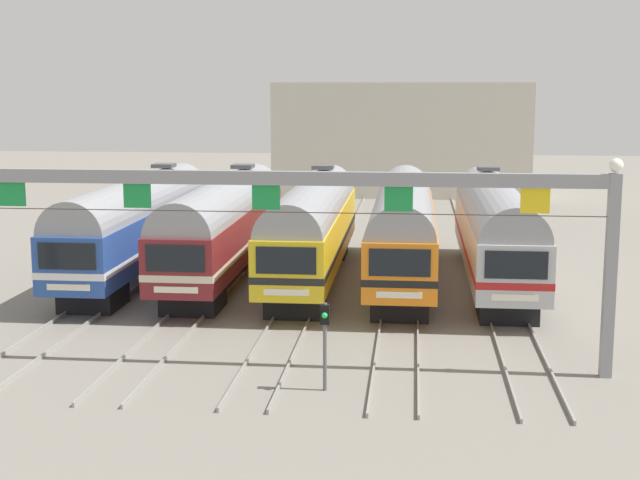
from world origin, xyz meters
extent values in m
plane|color=gray|center=(0.00, 0.00, 0.00)|extent=(160.00, 160.00, 0.00)
cube|color=gray|center=(-9.20, 17.00, 0.07)|extent=(0.07, 70.00, 0.15)
cube|color=gray|center=(-7.77, 17.00, 0.07)|extent=(0.07, 70.00, 0.15)
cube|color=gray|center=(-4.96, 17.00, 0.07)|extent=(0.07, 70.00, 0.15)
cube|color=gray|center=(-3.52, 17.00, 0.07)|extent=(0.07, 70.00, 0.15)
cube|color=gray|center=(-0.72, 17.00, 0.07)|extent=(0.07, 70.00, 0.15)
cube|color=gray|center=(0.72, 17.00, 0.07)|extent=(0.07, 70.00, 0.15)
cube|color=gray|center=(3.52, 17.00, 0.07)|extent=(0.07, 70.00, 0.15)
cube|color=gray|center=(4.96, 17.00, 0.07)|extent=(0.07, 70.00, 0.15)
cube|color=gray|center=(7.77, 17.00, 0.07)|extent=(0.07, 70.00, 0.15)
cube|color=gray|center=(9.20, 17.00, 0.07)|extent=(0.07, 70.00, 0.15)
cube|color=#284C9E|center=(-8.48, 0.00, 2.23)|extent=(2.85, 18.00, 2.35)
cube|color=white|center=(-8.48, 0.00, 1.87)|extent=(2.88, 18.02, 0.28)
cylinder|color=gray|center=(-8.48, 0.00, 3.40)|extent=(2.74, 17.64, 2.74)
cube|color=black|center=(-8.48, -9.02, 2.70)|extent=(2.28, 0.06, 1.03)
cube|color=silver|center=(-8.48, -9.02, 1.47)|extent=(1.71, 0.05, 0.24)
cube|color=black|center=(-8.48, -6.30, 0.53)|extent=(2.28, 2.60, 1.05)
cube|color=black|center=(-8.48, 6.30, 0.53)|extent=(2.28, 2.60, 1.05)
cube|color=#4C4C51|center=(-8.48, 5.04, 4.95)|extent=(1.10, 1.10, 0.20)
cube|color=maroon|center=(-4.24, 0.00, 2.23)|extent=(2.85, 18.00, 2.35)
cube|color=beige|center=(-4.24, 0.00, 1.87)|extent=(2.88, 18.02, 0.28)
cylinder|color=gray|center=(-4.24, 0.00, 3.40)|extent=(2.74, 17.64, 2.74)
cube|color=black|center=(-4.24, -9.02, 2.70)|extent=(2.28, 0.06, 1.03)
cube|color=silver|center=(-4.24, -9.02, 1.47)|extent=(1.71, 0.05, 0.24)
cube|color=black|center=(-4.24, -6.30, 0.53)|extent=(2.28, 2.60, 1.05)
cube|color=black|center=(-4.24, 6.30, 0.53)|extent=(2.28, 2.60, 1.05)
cube|color=#4C4C51|center=(-4.24, 5.04, 4.95)|extent=(1.10, 1.10, 0.20)
cube|color=gold|center=(0.00, 0.00, 2.23)|extent=(2.85, 18.00, 2.35)
cube|color=black|center=(0.00, 0.00, 1.87)|extent=(2.88, 18.02, 0.28)
cylinder|color=gray|center=(0.00, 0.00, 3.40)|extent=(2.74, 17.64, 2.74)
cube|color=black|center=(0.00, -9.02, 2.70)|extent=(2.28, 0.06, 1.03)
cube|color=silver|center=(0.00, -9.02, 1.47)|extent=(1.71, 0.05, 0.24)
cube|color=black|center=(0.00, -6.30, 0.53)|extent=(2.28, 2.60, 1.05)
cube|color=black|center=(0.00, 6.30, 0.53)|extent=(2.28, 2.60, 1.05)
cube|color=#4C4C51|center=(0.00, 5.04, 4.95)|extent=(1.10, 1.10, 0.20)
cube|color=orange|center=(4.24, 0.00, 2.23)|extent=(2.85, 18.00, 2.35)
cube|color=black|center=(4.24, 0.00, 1.87)|extent=(2.88, 18.02, 0.28)
cylinder|color=gray|center=(4.24, 0.00, 3.40)|extent=(2.74, 17.64, 2.74)
cube|color=black|center=(4.24, -9.02, 2.70)|extent=(2.28, 0.06, 1.03)
cube|color=silver|center=(4.24, -9.02, 1.47)|extent=(1.71, 0.05, 0.24)
cube|color=black|center=(4.24, -6.30, 0.53)|extent=(2.28, 2.60, 1.05)
cube|color=black|center=(4.24, 6.30, 0.53)|extent=(2.28, 2.60, 1.05)
cube|color=#B2B5BA|center=(8.48, 0.00, 2.23)|extent=(2.85, 18.00, 2.35)
cube|color=#B21E1E|center=(8.48, 0.00, 1.87)|extent=(2.88, 18.02, 0.28)
cylinder|color=gray|center=(8.48, 0.00, 3.40)|extent=(2.74, 17.64, 2.74)
cube|color=black|center=(8.48, -9.02, 2.70)|extent=(2.28, 0.06, 1.03)
cube|color=silver|center=(8.48, -9.02, 1.47)|extent=(1.71, 0.05, 0.24)
cube|color=black|center=(8.48, -6.30, 0.53)|extent=(2.28, 2.60, 1.05)
cube|color=black|center=(8.48, 6.30, 0.53)|extent=(2.28, 2.60, 1.05)
cube|color=#4C4C51|center=(8.48, 5.04, 4.95)|extent=(1.10, 1.10, 0.20)
cube|color=gray|center=(10.88, -13.50, 3.25)|extent=(0.36, 0.36, 6.50)
cube|color=gray|center=(0.00, -13.50, 6.25)|extent=(21.77, 0.32, 0.44)
cube|color=#198C3F|center=(-8.48, -13.50, 5.63)|extent=(0.90, 0.08, 0.80)
cube|color=#198C3F|center=(-4.24, -13.50, 5.63)|extent=(0.90, 0.08, 0.80)
cube|color=#198C3F|center=(0.00, -13.50, 5.63)|extent=(0.90, 0.08, 0.80)
cube|color=#198C3F|center=(4.24, -13.50, 5.63)|extent=(0.90, 0.08, 0.80)
cube|color=yellow|center=(8.48, -13.50, 5.63)|extent=(0.90, 0.08, 0.80)
sphere|color=white|center=(10.88, -13.50, 6.75)|extent=(0.44, 0.44, 0.44)
cylinder|color=#3F382D|center=(0.00, -13.50, 5.15)|extent=(21.77, 0.03, 0.03)
cylinder|color=#59595E|center=(2.12, -15.73, 1.37)|extent=(0.12, 0.12, 2.73)
cube|color=black|center=(2.12, -15.73, 2.38)|extent=(0.28, 0.24, 0.60)
sphere|color=green|center=(2.12, -15.87, 2.38)|extent=(0.18, 0.18, 0.18)
cube|color=beige|center=(3.60, 36.51, 4.66)|extent=(20.99, 10.00, 9.32)
camera|label=1|loc=(4.70, -42.39, 9.22)|focal=51.53mm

